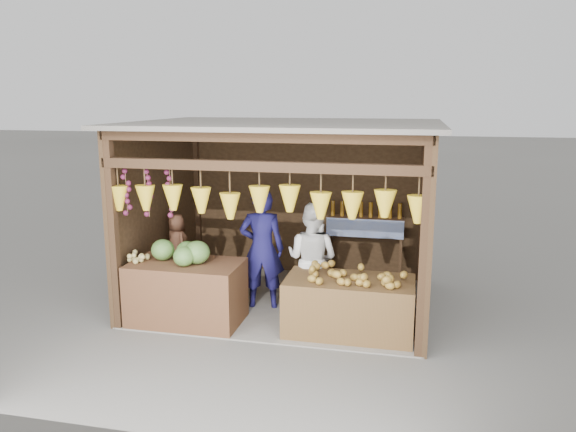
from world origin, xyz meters
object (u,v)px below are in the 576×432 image
object	(u,v)px
counter_right	(349,307)
woman_standing	(312,259)
vendor_seated	(177,244)
man_standing	(262,249)
counter_left	(187,293)

from	to	relation	value
counter_right	woman_standing	world-z (taller)	woman_standing
vendor_seated	man_standing	bearing A→B (deg)	-155.45
counter_right	woman_standing	xyz separation A→B (m)	(-0.59, 0.60, 0.43)
counter_right	woman_standing	distance (m)	0.94
man_standing	counter_right	bearing A→B (deg)	144.29
counter_right	man_standing	world-z (taller)	man_standing
vendor_seated	counter_right	bearing A→B (deg)	-162.03
counter_left	man_standing	world-z (taller)	man_standing
counter_left	vendor_seated	bearing A→B (deg)	118.89
man_standing	woman_standing	distance (m)	0.75
woman_standing	vendor_seated	bearing A→B (deg)	6.81
man_standing	vendor_seated	xyz separation A→B (m)	(-1.45, 0.34, -0.10)
counter_right	vendor_seated	size ratio (longest dim) A/B	1.71
woman_standing	counter_right	bearing A→B (deg)	151.88
counter_right	man_standing	bearing A→B (deg)	153.76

